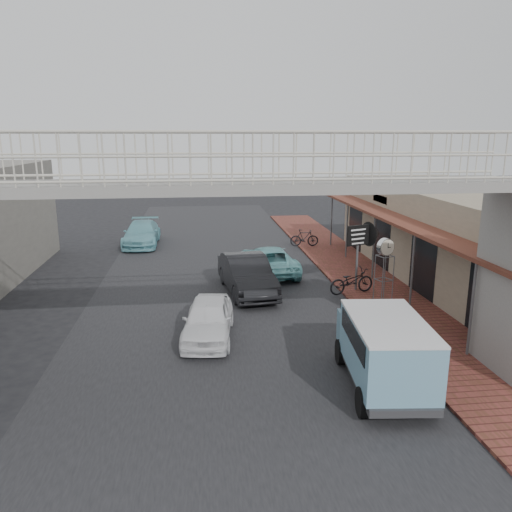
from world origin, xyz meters
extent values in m
plane|color=black|center=(0.00, 0.00, 0.00)|extent=(120.00, 120.00, 0.00)
cube|color=black|center=(0.00, 0.00, 0.01)|extent=(10.00, 60.00, 0.01)
cube|color=brown|center=(6.50, 3.00, 0.05)|extent=(3.00, 40.00, 0.10)
cube|color=gray|center=(11.00, 4.00, 2.00)|extent=(6.00, 18.00, 4.00)
cube|color=brown|center=(7.70, 4.00, 2.90)|extent=(1.80, 18.00, 0.12)
cube|color=silver|center=(8.05, 7.50, 3.30)|extent=(0.08, 2.60, 0.90)
cube|color=#B21914|center=(8.05, 1.00, 3.30)|extent=(0.08, 2.20, 0.80)
cube|color=gray|center=(0.00, -4.00, 5.12)|extent=(14.00, 2.00, 0.24)
cube|color=beige|center=(0.00, -3.05, 5.79)|extent=(14.00, 0.08, 1.10)
cube|color=beige|center=(0.00, -4.95, 5.79)|extent=(14.00, 0.08, 1.10)
imported|color=white|center=(-0.50, -0.67, 0.63)|extent=(1.92, 3.86, 1.27)
imported|color=black|center=(1.19, 3.86, 0.77)|extent=(2.21, 4.85, 1.54)
imported|color=#68B1B5|center=(2.50, 6.70, 0.64)|extent=(2.47, 4.74, 1.27)
imported|color=#6FB5C0|center=(-4.00, 13.69, 0.68)|extent=(1.97, 4.74, 1.37)
cylinder|color=black|center=(3.15, -2.96, 0.35)|extent=(0.31, 0.73, 0.70)
cylinder|color=black|center=(4.72, -3.11, 0.35)|extent=(0.31, 0.73, 0.70)
cylinder|color=black|center=(2.88, -5.66, 0.35)|extent=(0.31, 0.73, 0.70)
cylinder|color=black|center=(4.45, -5.82, 0.35)|extent=(0.31, 0.73, 0.70)
cube|color=#6EA2BE|center=(3.77, -4.69, 1.19)|extent=(2.02, 3.38, 1.36)
cube|color=#6EA2BE|center=(3.96, -2.83, 0.96)|extent=(1.71, 1.06, 0.91)
cube|color=black|center=(3.77, -4.69, 1.56)|extent=(2.00, 2.78, 0.50)
cube|color=silver|center=(3.77, -4.69, 1.89)|extent=(2.04, 3.38, 0.06)
imported|color=black|center=(5.30, 2.98, 0.61)|extent=(2.06, 1.16, 1.03)
imported|color=black|center=(5.30, 11.83, 0.58)|extent=(1.64, 0.56, 0.97)
cylinder|color=#59595B|center=(5.60, 1.28, 1.09)|extent=(0.04, 0.04, 1.97)
cylinder|color=#59595B|center=(6.05, 1.43, 1.09)|extent=(0.04, 0.04, 1.97)
cylinder|color=#59595B|center=(5.74, 0.84, 1.09)|extent=(0.04, 0.04, 1.97)
cylinder|color=#59595B|center=(6.19, 0.98, 1.09)|extent=(0.04, 0.04, 1.97)
cylinder|color=silver|center=(5.90, 1.13, 2.40)|extent=(0.68, 0.41, 0.64)
cylinder|color=beige|center=(5.93, 1.02, 2.40)|extent=(0.54, 0.19, 0.56)
cylinder|color=beige|center=(5.86, 1.24, 2.40)|extent=(0.54, 0.19, 0.56)
cylinder|color=#59595B|center=(5.64, 3.44, 1.42)|extent=(0.09, 0.09, 2.65)
cube|color=black|center=(5.65, 3.42, 2.38)|extent=(1.05, 0.43, 0.82)
cone|color=black|center=(6.38, 3.69, 2.38)|extent=(0.86, 1.13, 1.00)
cube|color=white|center=(5.62, 3.37, 2.33)|extent=(0.69, 0.26, 0.55)
camera|label=1|loc=(-0.76, -15.54, 6.26)|focal=35.00mm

